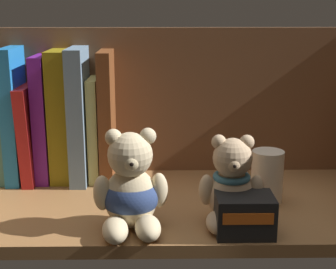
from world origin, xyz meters
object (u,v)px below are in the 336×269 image
(book_8, at_px, (96,128))
(teddy_bear_larger, at_px, (131,191))
(book_9, at_px, (108,115))
(small_product_box, at_px, (244,215))
(book_2, at_px, (1,134))
(teddy_bear_smaller, at_px, (232,187))
(pillar_candle, at_px, (267,177))
(book_7, at_px, (81,114))
(book_3, at_px, (17,114))
(book_4, at_px, (32,132))
(book_5, at_px, (45,118))
(book_6, at_px, (62,115))

(book_8, relative_size, teddy_bear_larger, 1.27)
(book_9, height_order, teddy_bear_larger, book_9)
(book_9, relative_size, small_product_box, 2.90)
(small_product_box, bearing_deg, book_2, 149.10)
(teddy_bear_smaller, bearing_deg, pillar_candle, 49.25)
(book_7, distance_m, book_9, 0.05)
(book_9, height_order, small_product_box, book_9)
(book_7, relative_size, book_8, 1.29)
(book_9, bearing_deg, book_3, 180.00)
(book_9, bearing_deg, book_4, 180.00)
(book_5, xyz_separation_m, book_8, (0.09, 0.00, -0.02))
(book_8, bearing_deg, pillar_candle, -23.62)
(book_7, bearing_deg, book_2, 180.00)
(book_9, xyz_separation_m, teddy_bear_larger, (0.05, -0.23, -0.06))
(book_2, distance_m, book_9, 0.20)
(book_4, xyz_separation_m, book_7, (0.09, 0.00, 0.03))
(book_4, relative_size, book_5, 0.77)
(book_5, relative_size, pillar_candle, 2.66)
(book_4, bearing_deg, pillar_candle, -17.37)
(book_7, distance_m, small_product_box, 0.38)
(book_2, height_order, book_5, book_5)
(book_3, relative_size, pillar_candle, 2.83)
(book_7, xyz_separation_m, book_8, (0.03, 0.00, -0.03))
(book_4, height_order, book_6, book_6)
(book_5, relative_size, small_product_box, 2.80)
(book_2, relative_size, teddy_bear_larger, 1.12)
(book_3, height_order, teddy_bear_smaller, book_3)
(book_8, xyz_separation_m, teddy_bear_smaller, (0.23, -0.21, -0.04))
(book_8, relative_size, teddy_bear_smaller, 1.40)
(small_product_box, bearing_deg, book_3, 147.02)
(book_6, relative_size, teddy_bear_larger, 1.60)
(teddy_bear_larger, bearing_deg, book_6, 121.23)
(book_7, bearing_deg, book_8, 0.00)
(book_3, distance_m, teddy_bear_larger, 0.32)
(book_5, xyz_separation_m, pillar_candle, (0.39, -0.13, -0.07))
(book_4, height_order, small_product_box, book_4)
(book_3, bearing_deg, book_7, 0.00)
(book_4, height_order, book_8, book_8)
(small_product_box, bearing_deg, book_5, 143.22)
(book_9, bearing_deg, book_6, 180.00)
(book_7, xyz_separation_m, pillar_candle, (0.32, -0.13, -0.08))
(book_4, xyz_separation_m, small_product_box, (0.36, -0.25, -0.06))
(teddy_bear_larger, relative_size, pillar_candle, 1.73)
(book_4, xyz_separation_m, book_5, (0.03, 0.00, 0.03))
(teddy_bear_larger, xyz_separation_m, pillar_candle, (0.22, 0.10, -0.02))
(book_6, xyz_separation_m, book_8, (0.06, 0.00, -0.02))
(book_6, relative_size, book_7, 0.98)
(book_4, distance_m, teddy_bear_larger, 0.30)
(book_2, xyz_separation_m, pillar_candle, (0.47, -0.13, -0.04))
(teddy_bear_smaller, bearing_deg, book_5, 146.37)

